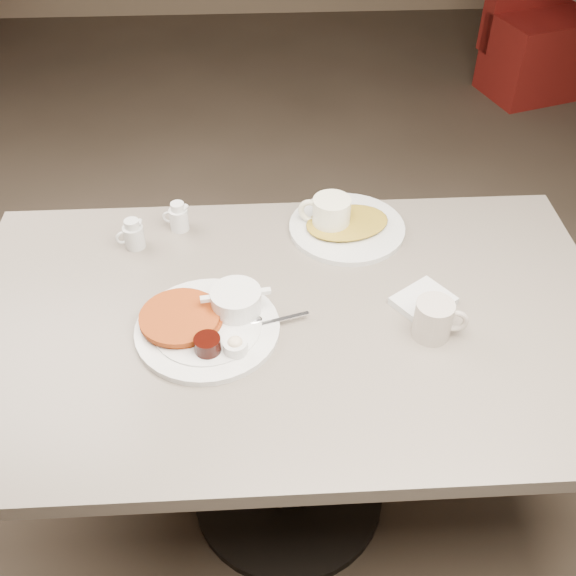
{
  "coord_description": "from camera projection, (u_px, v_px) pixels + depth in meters",
  "views": [
    {
      "loc": [
        -0.06,
        -1.08,
        1.82
      ],
      "look_at": [
        0.0,
        0.02,
        0.82
      ],
      "focal_mm": 41.77,
      "sensor_mm": 36.0,
      "label": 1
    }
  ],
  "objects": [
    {
      "name": "hash_plate",
      "position": [
        347.0,
        226.0,
        1.75
      ],
      "size": [
        0.37,
        0.37,
        0.04
      ],
      "color": "silver",
      "rests_on": "diner_table"
    },
    {
      "name": "room",
      "position": [
        289.0,
        31.0,
        1.08
      ],
      "size": [
        7.04,
        8.04,
        2.84
      ],
      "color": "#4C3F33",
      "rests_on": "ground"
    },
    {
      "name": "main_plate",
      "position": [
        209.0,
        320.0,
        1.48
      ],
      "size": [
        0.41,
        0.36,
        0.07
      ],
      "color": "silver",
      "rests_on": "diner_table"
    },
    {
      "name": "creamer_left",
      "position": [
        133.0,
        235.0,
        1.69
      ],
      "size": [
        0.08,
        0.05,
        0.08
      ],
      "color": "silver",
      "rests_on": "diner_table"
    },
    {
      "name": "diner_table",
      "position": [
        288.0,
        366.0,
        1.63
      ],
      "size": [
        1.5,
        0.9,
        0.75
      ],
      "color": "slate",
      "rests_on": "ground"
    },
    {
      "name": "napkin",
      "position": [
        423.0,
        301.0,
        1.55
      ],
      "size": [
        0.16,
        0.16,
        0.02
      ],
      "color": "silver",
      "rests_on": "diner_table"
    },
    {
      "name": "creamer_right",
      "position": [
        178.0,
        217.0,
        1.74
      ],
      "size": [
        0.08,
        0.06,
        0.08
      ],
      "color": "silver",
      "rests_on": "diner_table"
    },
    {
      "name": "coffee_mug_near",
      "position": [
        435.0,
        319.0,
        1.45
      ],
      "size": [
        0.12,
        0.1,
        0.09
      ],
      "color": "#B4A89C",
      "rests_on": "diner_table"
    },
    {
      "name": "coffee_mug_far",
      "position": [
        330.0,
        215.0,
        1.73
      ],
      "size": [
        0.15,
        0.13,
        0.1
      ],
      "color": "white",
      "rests_on": "diner_table"
    }
  ]
}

